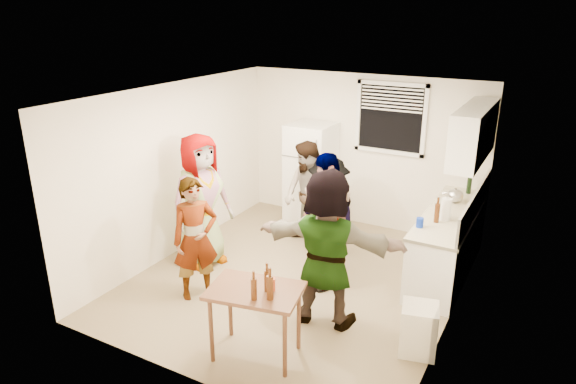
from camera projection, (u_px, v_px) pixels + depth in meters
The scene contains 23 objects.
room at pixel (298, 279), 6.94m from camera, with size 4.00×4.50×2.50m, color white, non-canonical shape.
window at pixel (391, 118), 7.93m from camera, with size 1.12×0.10×1.06m, color white, non-canonical shape.
refrigerator at pixel (311, 174), 8.54m from camera, with size 0.70×0.70×1.70m, color white.
counter_lower at pixel (448, 244), 6.97m from camera, with size 0.60×2.20×0.86m, color white.
countertop at pixel (451, 214), 6.82m from camera, with size 0.64×2.22×0.04m, color beige.
backsplash at pixel (475, 204), 6.62m from camera, with size 0.03×2.20×0.36m, color beige.
upper_cabinets at pixel (474, 133), 6.56m from camera, with size 0.34×1.60×0.70m, color white.
kettle at pixel (454, 202), 7.17m from camera, with size 0.26×0.21×0.21m, color silver, non-canonical shape.
paper_towel at pixel (445, 220), 6.58m from camera, with size 0.13×0.13×0.29m, color white.
wine_bottle at pixel (468, 193), 7.51m from camera, with size 0.07×0.07×0.27m, color black.
beer_bottle_counter at pixel (436, 222), 6.50m from camera, with size 0.06×0.06×0.25m, color #47230C.
blue_cup at pixel (419, 227), 6.35m from camera, with size 0.09×0.09×0.12m, color #0D2CAD.
picture_frame at pixel (476, 198), 7.08m from camera, with size 0.02×0.20×0.17m, color #B98B38.
trash_bin at pixel (418, 331), 5.40m from camera, with size 0.37×0.37×0.55m, color white.
serving_table at pixel (257, 354), 5.44m from camera, with size 0.93×0.62×0.79m, color brown, non-canonical shape.
beer_bottle_table at pixel (270, 299), 4.99m from camera, with size 0.07×0.07×0.25m, color #47230C.
red_cup at pixel (270, 290), 5.15m from camera, with size 0.10×0.10×0.13m, color #A63110.
guest_grey at pixel (205, 261), 7.42m from camera, with size 0.93×1.89×0.60m, color gray.
guest_stripe at pixel (199, 294), 6.57m from camera, with size 0.57×1.57×0.37m, color #141933.
guest_back_left at pixel (306, 245), 7.92m from camera, with size 0.79×1.64×0.62m, color #503929.
guest_back_right at pixel (327, 259), 7.51m from camera, with size 1.00×1.55×0.57m, color #3B3A3F.
guest_black at pixel (324, 283), 6.84m from camera, with size 1.06×1.81×0.44m, color black.
guest_orange at pixel (325, 320), 6.03m from camera, with size 1.73×1.86×0.55m, color #BF6641.
Camera 1 is at (2.84, -5.43, 3.46)m, focal length 32.00 mm.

